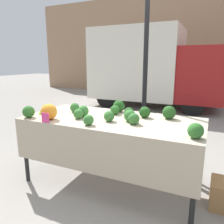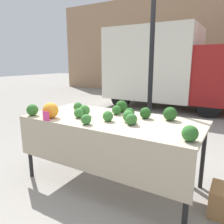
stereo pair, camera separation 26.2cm
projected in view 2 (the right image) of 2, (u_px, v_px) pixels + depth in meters
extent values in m
plane|color=gray|center=(112.00, 181.00, 2.83)|extent=(40.00, 40.00, 0.00)
cube|color=#9E7A5B|center=(212.00, 44.00, 9.48)|extent=(16.00, 0.60, 4.56)
cylinder|color=black|center=(151.00, 78.00, 3.23)|extent=(0.07, 0.07, 2.55)
cube|color=silver|center=(153.00, 64.00, 7.43)|extent=(2.87, 2.08, 2.29)
cube|color=maroon|center=(220.00, 75.00, 6.47)|extent=(1.33, 1.91, 1.65)
cylinder|color=black|center=(209.00, 106.00, 6.00)|extent=(0.66, 0.22, 0.66)
cylinder|color=black|center=(216.00, 97.00, 7.42)|extent=(0.66, 0.22, 0.66)
cylinder|color=black|center=(121.00, 98.00, 7.37)|extent=(0.66, 0.22, 0.66)
cylinder|color=black|center=(141.00, 92.00, 8.78)|extent=(0.66, 0.22, 0.66)
cube|color=tan|center=(112.00, 120.00, 2.64)|extent=(2.13, 0.99, 0.03)
cube|color=tan|center=(88.00, 153.00, 2.29)|extent=(2.13, 0.01, 0.46)
cylinder|color=black|center=(30.00, 148.00, 2.87)|extent=(0.05, 0.05, 0.81)
cylinder|color=black|center=(187.00, 194.00, 1.87)|extent=(0.05, 0.05, 0.81)
cylinder|color=black|center=(73.00, 130.00, 3.60)|extent=(0.05, 0.05, 0.81)
cylinder|color=black|center=(203.00, 157.00, 2.60)|extent=(0.05, 0.05, 0.81)
sphere|color=orange|center=(51.00, 110.00, 2.64)|extent=(0.19, 0.19, 0.19)
cone|color=#93B238|center=(49.00, 108.00, 2.94)|extent=(0.17, 0.17, 0.13)
sphere|color=#2D6628|center=(190.00, 133.00, 1.87)|extent=(0.14, 0.14, 0.14)
sphere|color=#387533|center=(85.00, 110.00, 2.76)|extent=(0.14, 0.14, 0.14)
sphere|color=#387533|center=(86.00, 119.00, 2.37)|extent=(0.12, 0.12, 0.12)
sphere|color=#387533|center=(79.00, 113.00, 2.65)|extent=(0.12, 0.12, 0.12)
sphere|color=#2D6628|center=(117.00, 110.00, 2.82)|extent=(0.12, 0.12, 0.12)
sphere|color=#23511E|center=(121.00, 106.00, 2.95)|extent=(0.16, 0.16, 0.16)
sphere|color=#23511E|center=(170.00, 114.00, 2.53)|extent=(0.16, 0.16, 0.16)
sphere|color=#387533|center=(108.00, 116.00, 2.50)|extent=(0.12, 0.12, 0.12)
sphere|color=#387533|center=(129.00, 116.00, 2.47)|extent=(0.14, 0.14, 0.14)
sphere|color=#2D6628|center=(32.00, 110.00, 2.76)|extent=(0.15, 0.15, 0.15)
sphere|color=#285B23|center=(130.00, 113.00, 2.66)|extent=(0.12, 0.12, 0.12)
sphere|color=#336B2D|center=(78.00, 107.00, 2.99)|extent=(0.13, 0.13, 0.13)
sphere|color=#336B2D|center=(131.00, 119.00, 2.35)|extent=(0.13, 0.13, 0.13)
sphere|color=#23511E|center=(145.00, 113.00, 2.62)|extent=(0.14, 0.14, 0.14)
cube|color=#E53D84|center=(46.00, 116.00, 2.52)|extent=(0.10, 0.01, 0.11)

